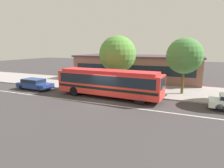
{
  "coord_description": "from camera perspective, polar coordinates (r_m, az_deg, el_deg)",
  "views": [
    {
      "loc": [
        7.84,
        -15.72,
        5.05
      ],
      "look_at": [
        0.05,
        2.16,
        1.3
      ],
      "focal_mm": 30.73,
      "sensor_mm": 36.0,
      "label": 1
    }
  ],
  "objects": [
    {
      "name": "ground_plane",
      "position": [
        18.28,
        -2.87,
        -5.17
      ],
      "size": [
        120.0,
        120.0,
        0.0
      ],
      "primitive_type": "plane",
      "color": "#3C383A"
    },
    {
      "name": "sidewalk_slab",
      "position": [
        24.51,
        4.36,
        -0.9
      ],
      "size": [
        60.0,
        8.0,
        0.12
      ],
      "primitive_type": "cube",
      "color": "#9F9696",
      "rests_on": "ground_plane"
    },
    {
      "name": "lane_stripe_center",
      "position": [
        17.59,
        -4.04,
        -5.81
      ],
      "size": [
        56.0,
        0.16,
        0.01
      ],
      "primitive_type": "cube",
      "color": "silver",
      "rests_on": "ground_plane"
    },
    {
      "name": "transit_bus",
      "position": [
        19.36,
        -1.04,
        0.71
      ],
      "size": [
        11.04,
        2.98,
        2.81
      ],
      "color": "red",
      "rests_on": "ground_plane"
    },
    {
      "name": "sedan_behind_bus",
      "position": [
        25.13,
        -22.1,
        0.16
      ],
      "size": [
        4.52,
        2.02,
        1.29
      ],
      "color": "navy",
      "rests_on": "ground_plane"
    },
    {
      "name": "pedestrian_waiting_near_sign",
      "position": [
        21.52,
        4.01,
        0.29
      ],
      "size": [
        0.4,
        0.4,
        1.69
      ],
      "color": "navy",
      "rests_on": "sidewalk_slab"
    },
    {
      "name": "pedestrian_walking_along_curb",
      "position": [
        20.18,
        13.8,
        -0.72
      ],
      "size": [
        0.47,
        0.47,
        1.68
      ],
      "color": "#363E31",
      "rests_on": "sidewalk_slab"
    },
    {
      "name": "bus_stop_sign",
      "position": [
        19.88,
        9.78,
        1.13
      ],
      "size": [
        0.16,
        0.43,
        2.52
      ],
      "color": "gray",
      "rests_on": "sidewalk_slab"
    },
    {
      "name": "street_tree_near_stop",
      "position": [
        23.09,
        1.67,
        8.83
      ],
      "size": [
        4.39,
        4.39,
        6.31
      ],
      "color": "brown",
      "rests_on": "sidewalk_slab"
    },
    {
      "name": "street_tree_mid_block",
      "position": [
        21.63,
        20.74,
        7.84
      ],
      "size": [
        3.77,
        3.77,
        5.94
      ],
      "color": "brown",
      "rests_on": "sidewalk_slab"
    },
    {
      "name": "station_building",
      "position": [
        30.82,
        7.6,
        4.94
      ],
      "size": [
        19.15,
        8.32,
        3.8
      ],
      "color": "#8F5B4F",
      "rests_on": "ground_plane"
    }
  ]
}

